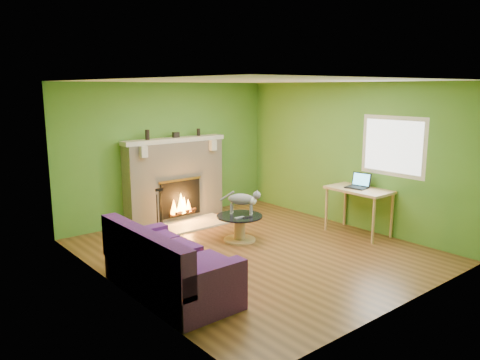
% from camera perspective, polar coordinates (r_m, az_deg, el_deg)
% --- Properties ---
extents(floor, '(5.00, 5.00, 0.00)m').
position_cam_1_polar(floor, '(7.39, 1.82, -8.59)').
color(floor, brown).
rests_on(floor, ground).
extents(ceiling, '(5.00, 5.00, 0.00)m').
position_cam_1_polar(ceiling, '(6.96, 1.96, 12.00)').
color(ceiling, white).
rests_on(ceiling, wall_back).
extents(wall_back, '(5.00, 0.00, 5.00)m').
position_cam_1_polar(wall_back, '(9.07, -8.62, 3.45)').
color(wall_back, '#4D822A').
rests_on(wall_back, floor).
extents(wall_front, '(5.00, 0.00, 5.00)m').
position_cam_1_polar(wall_front, '(5.48, 19.44, -2.12)').
color(wall_front, '#4D822A').
rests_on(wall_front, floor).
extents(wall_left, '(0.00, 5.00, 5.00)m').
position_cam_1_polar(wall_left, '(5.85, -14.91, -1.04)').
color(wall_left, '#4D822A').
rests_on(wall_left, floor).
extents(wall_right, '(0.00, 5.00, 5.00)m').
position_cam_1_polar(wall_right, '(8.69, 13.11, 2.96)').
color(wall_right, '#4D822A').
rests_on(wall_right, floor).
extents(window_frame, '(0.00, 1.20, 1.20)m').
position_cam_1_polar(window_frame, '(8.14, 18.17, 3.93)').
color(window_frame, silver).
rests_on(window_frame, wall_right).
extents(window_pane, '(0.00, 1.06, 1.06)m').
position_cam_1_polar(window_pane, '(8.14, 18.14, 3.93)').
color(window_pane, white).
rests_on(window_pane, wall_right).
extents(fireplace, '(2.10, 0.46, 1.58)m').
position_cam_1_polar(fireplace, '(8.99, -7.92, 0.00)').
color(fireplace, beige).
rests_on(fireplace, floor).
extents(hearth, '(1.50, 0.75, 0.03)m').
position_cam_1_polar(hearth, '(8.75, -6.01, -5.37)').
color(hearth, beige).
rests_on(hearth, floor).
extents(mantel, '(2.10, 0.28, 0.08)m').
position_cam_1_polar(mantel, '(8.86, -7.98, 4.86)').
color(mantel, beige).
rests_on(mantel, fireplace).
extents(sofa, '(0.89, 1.93, 0.87)m').
position_cam_1_polar(sofa, '(5.90, -9.01, -10.48)').
color(sofa, '#401757').
rests_on(sofa, floor).
extents(coffee_table, '(0.76, 0.76, 0.43)m').
position_cam_1_polar(coffee_table, '(7.78, -0.06, -5.64)').
color(coffee_table, tan).
rests_on(coffee_table, floor).
extents(desk, '(0.63, 1.09, 0.81)m').
position_cam_1_polar(desk, '(8.28, 14.33, -1.67)').
color(desk, tan).
rests_on(desk, floor).
extents(cat, '(0.60, 0.67, 0.41)m').
position_cam_1_polar(cat, '(7.77, 0.16, -2.70)').
color(cat, '#5E5E62').
rests_on(cat, coffee_table).
extents(remote_silver, '(0.17, 0.06, 0.02)m').
position_cam_1_polar(remote_silver, '(7.58, -0.07, -4.60)').
color(remote_silver, gray).
rests_on(remote_silver, coffee_table).
extents(remote_black, '(0.16, 0.06, 0.02)m').
position_cam_1_polar(remote_black, '(7.61, 0.92, -4.54)').
color(remote_black, black).
rests_on(remote_black, coffee_table).
extents(laptop, '(0.35, 0.38, 0.26)m').
position_cam_1_polar(laptop, '(8.24, 14.05, -0.10)').
color(laptop, black).
rests_on(laptop, desk).
extents(fire_tools, '(0.19, 0.19, 0.72)m').
position_cam_1_polar(fire_tools, '(8.50, -9.74, -3.35)').
color(fire_tools, black).
rests_on(fire_tools, hearth).
extents(mantel_vase_left, '(0.08, 0.08, 0.18)m').
position_cam_1_polar(mantel_vase_left, '(8.60, -11.24, 5.44)').
color(mantel_vase_left, black).
rests_on(mantel_vase_left, mantel).
extents(mantel_vase_right, '(0.07, 0.07, 0.14)m').
position_cam_1_polar(mantel_vase_right, '(9.18, -5.09, 5.83)').
color(mantel_vase_right, black).
rests_on(mantel_vase_right, mantel).
extents(mantel_box, '(0.12, 0.08, 0.10)m').
position_cam_1_polar(mantel_box, '(8.90, -7.82, 5.48)').
color(mantel_box, black).
rests_on(mantel_box, mantel).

